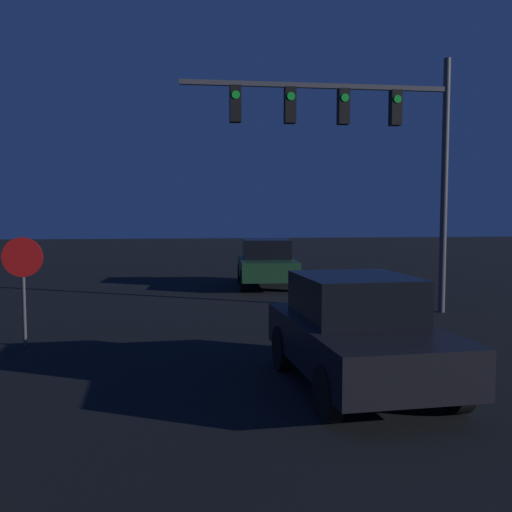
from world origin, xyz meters
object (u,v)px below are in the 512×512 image
object	(u,v)px
car_far	(267,263)
traffic_signal_mast	(364,133)
car_near	(358,332)
stop_sign	(23,270)

from	to	relation	value
car_far	traffic_signal_mast	distance (m)	7.23
traffic_signal_mast	car_near	bearing A→B (deg)	-108.44
traffic_signal_mast	stop_sign	distance (m)	8.90
stop_sign	car_near	bearing A→B (deg)	-30.94
car_near	car_far	xyz separation A→B (m)	(0.37, 12.02, 0.00)
car_far	traffic_signal_mast	world-z (taller)	traffic_signal_mast
car_near	traffic_signal_mast	distance (m)	7.57
car_far	car_near	bearing A→B (deg)	91.84
stop_sign	traffic_signal_mast	bearing A→B (deg)	18.83
car_far	stop_sign	xyz separation A→B (m)	(-6.18, -8.54, 0.68)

